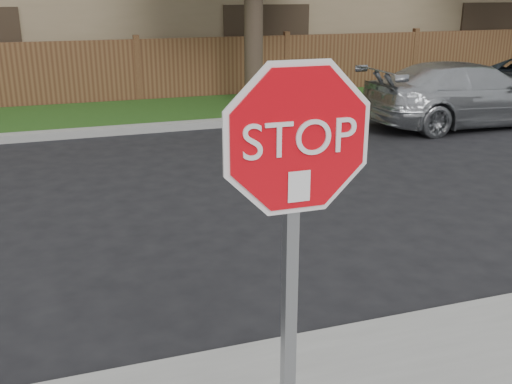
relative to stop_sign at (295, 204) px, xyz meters
name	(u,v)px	position (x,y,z in m)	size (l,w,h in m)	color
ground	(336,336)	(1.02, 1.48, -1.83)	(90.00, 90.00, 0.00)	black
far_curb	(163,127)	(1.02, 9.63, -1.75)	(70.00, 0.30, 0.15)	gray
grass_strip	(150,113)	(1.02, 11.28, -1.77)	(70.00, 3.00, 0.12)	#1E4714
fence	(138,72)	(1.02, 12.88, -1.03)	(70.00, 0.12, 1.60)	#502F1C
stop_sign	(295,204)	(0.00, 0.00, 0.00)	(1.01, 0.13, 2.55)	gray
sedan_right	(468,94)	(7.28, 8.09, -1.16)	(1.87, 4.60, 1.34)	#B1B5B9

